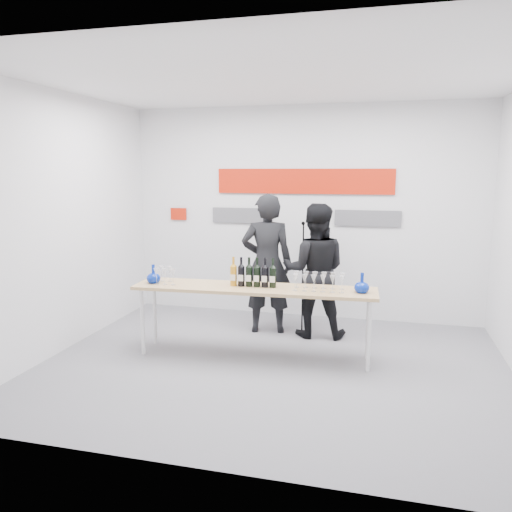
{
  "coord_description": "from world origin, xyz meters",
  "views": [
    {
      "loc": [
        1.1,
        -5.05,
        2.1
      ],
      "look_at": [
        -0.26,
        0.31,
        1.15
      ],
      "focal_mm": 35.0,
      "sensor_mm": 36.0,
      "label": 1
    }
  ],
  "objects_px": {
    "presenter_left": "(267,264)",
    "presenter_right": "(315,271)",
    "tasting_table": "(254,292)",
    "mic_stand": "(302,300)"
  },
  "relations": [
    {
      "from": "mic_stand",
      "to": "presenter_right",
      "type": "bearing_deg",
      "value": -17.94
    },
    {
      "from": "tasting_table",
      "to": "presenter_left",
      "type": "height_order",
      "value": "presenter_left"
    },
    {
      "from": "tasting_table",
      "to": "presenter_left",
      "type": "xyz_separation_m",
      "value": [
        -0.06,
        0.93,
        0.15
      ]
    },
    {
      "from": "presenter_right",
      "to": "mic_stand",
      "type": "height_order",
      "value": "presenter_right"
    },
    {
      "from": "tasting_table",
      "to": "presenter_left",
      "type": "bearing_deg",
      "value": 91.09
    },
    {
      "from": "presenter_left",
      "to": "presenter_right",
      "type": "height_order",
      "value": "presenter_left"
    },
    {
      "from": "mic_stand",
      "to": "presenter_left",
      "type": "bearing_deg",
      "value": 175.22
    },
    {
      "from": "tasting_table",
      "to": "mic_stand",
      "type": "distance_m",
      "value": 1.07
    },
    {
      "from": "presenter_right",
      "to": "mic_stand",
      "type": "relative_size",
      "value": 1.16
    },
    {
      "from": "tasting_table",
      "to": "presenter_left",
      "type": "relative_size",
      "value": 1.51
    }
  ]
}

